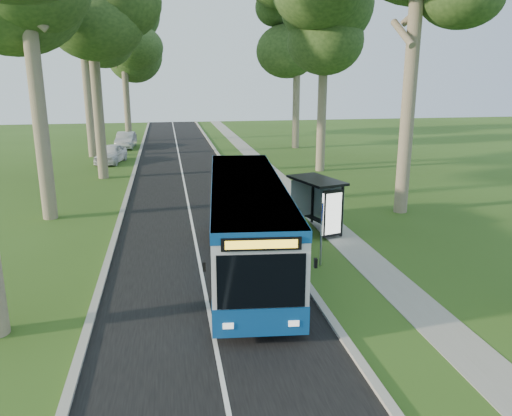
{
  "coord_description": "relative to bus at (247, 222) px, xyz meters",
  "views": [
    {
      "loc": [
        -4.55,
        -17.73,
        7.07
      ],
      "look_at": [
        -0.95,
        2.26,
        1.6
      ],
      "focal_mm": 35.0,
      "sensor_mm": 36.0,
      "label": 1
    }
  ],
  "objects": [
    {
      "name": "kerb_east",
      "position": [
        1.71,
        10.04,
        -1.63
      ],
      "size": [
        0.25,
        100.0,
        0.12
      ],
      "primitive_type": "cube",
      "color": "#9E9B93",
      "rests_on": "ground"
    },
    {
      "name": "tree_east_d",
      "position": [
        9.71,
        30.04,
        9.69
      ],
      "size": [
        5.2,
        5.2,
        15.36
      ],
      "color": "#7A6B56",
      "rests_on": "ground"
    },
    {
      "name": "tree_west_d",
      "position": [
        -9.29,
        28.04,
        10.5
      ],
      "size": [
        5.2,
        5.2,
        16.47
      ],
      "color": "#7A6B56",
      "rests_on": "ground"
    },
    {
      "name": "bus",
      "position": [
        0.0,
        0.0,
        0.0
      ],
      "size": [
        3.78,
        12.48,
        3.26
      ],
      "rotation": [
        0.0,
        0.0,
        -0.1
      ],
      "color": "silver",
      "rests_on": "ground"
    },
    {
      "name": "litter_bin",
      "position": [
        2.89,
        4.11,
        -1.19
      ],
      "size": [
        0.56,
        0.56,
        0.97
      ],
      "rotation": [
        0.0,
        0.0,
        0.2
      ],
      "color": "black",
      "rests_on": "ground"
    },
    {
      "name": "car_silver",
      "position": [
        -6.77,
        33.01,
        -0.92
      ],
      "size": [
        1.88,
        4.74,
        1.53
      ],
      "primitive_type": "imported",
      "rotation": [
        0.0,
        0.0,
        -0.06
      ],
      "color": "#B2B5BB",
      "rests_on": "ground"
    },
    {
      "name": "bus_shelter",
      "position": [
        3.95,
        3.23,
        0.05
      ],
      "size": [
        2.29,
        3.19,
        2.47
      ],
      "rotation": [
        0.0,
        0.0,
        0.28
      ],
      "color": "black",
      "rests_on": "ground"
    },
    {
      "name": "footpath",
      "position": [
        4.71,
        10.04,
        -1.68
      ],
      "size": [
        1.5,
        100.0,
        0.02
      ],
      "primitive_type": "cube",
      "color": "gray",
      "rests_on": "ground"
    },
    {
      "name": "bus_stop_sign",
      "position": [
        2.74,
        -0.58,
        -0.15
      ],
      "size": [
        0.15,
        0.34,
        2.46
      ],
      "rotation": [
        0.0,
        0.0,
        -0.31
      ],
      "color": "gray",
      "rests_on": "ground"
    },
    {
      "name": "tree_east_c",
      "position": [
        8.51,
        18.04,
        8.8
      ],
      "size": [
        5.2,
        5.2,
        14.15
      ],
      "color": "#7A6B56",
      "rests_on": "ground"
    },
    {
      "name": "kerb_west",
      "position": [
        -5.29,
        10.04,
        -1.63
      ],
      "size": [
        0.25,
        100.0,
        0.12
      ],
      "primitive_type": "cube",
      "color": "#9E9B93",
      "rests_on": "ground"
    },
    {
      "name": "tree_west_e",
      "position": [
        -6.79,
        38.04,
        9.48
      ],
      "size": [
        5.2,
        5.2,
        15.08
      ],
      "color": "#7A6B56",
      "rests_on": "ground"
    },
    {
      "name": "centre_line",
      "position": [
        -1.79,
        10.04,
        -1.66
      ],
      "size": [
        0.12,
        100.0,
        0.0
      ],
      "primitive_type": "cube",
      "color": "white",
      "rests_on": "road"
    },
    {
      "name": "car_white",
      "position": [
        -7.36,
        24.37,
        -0.93
      ],
      "size": [
        2.64,
        4.71,
        1.51
      ],
      "primitive_type": "imported",
      "rotation": [
        0.0,
        0.0,
        -0.2
      ],
      "color": "white",
      "rests_on": "ground"
    },
    {
      "name": "ground",
      "position": [
        1.71,
        0.04,
        -1.69
      ],
      "size": [
        120.0,
        120.0,
        0.0
      ],
      "primitive_type": "plane",
      "color": "#2F4D18",
      "rests_on": "ground"
    },
    {
      "name": "road",
      "position": [
        -1.79,
        10.04,
        -1.68
      ],
      "size": [
        7.0,
        100.0,
        0.02
      ],
      "primitive_type": "cube",
      "color": "black",
      "rests_on": "ground"
    }
  ]
}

